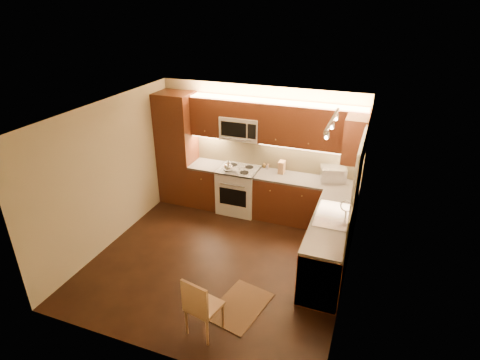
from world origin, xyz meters
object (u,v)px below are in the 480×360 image
at_px(knife_block, 282,167).
at_px(microwave, 241,127).
at_px(kettle, 228,166).
at_px(stove, 239,190).
at_px(soap_bottle, 355,191).
at_px(toaster_oven, 333,174).
at_px(dining_chair, 204,305).
at_px(sink, 334,211).

bearing_deg(knife_block, microwave, 179.95).
height_order(kettle, knife_block, kettle).
xyz_separation_m(stove, kettle, (-0.14, -0.17, 0.57)).
height_order(stove, knife_block, knife_block).
xyz_separation_m(stove, soap_bottle, (2.24, -0.34, 0.53)).
bearing_deg(toaster_oven, dining_chair, -124.34).
relative_size(sink, soap_bottle, 4.99).
bearing_deg(knife_block, kettle, -162.57).
bearing_deg(toaster_oven, microwave, 163.93).
bearing_deg(kettle, knife_block, -0.66).
height_order(microwave, sink, microwave).
bearing_deg(knife_block, toaster_oven, -1.41).
bearing_deg(sink, dining_chair, -122.40).
relative_size(stove, toaster_oven, 2.07).
bearing_deg(soap_bottle, stove, 155.89).
relative_size(soap_bottle, dining_chair, 0.20).
relative_size(sink, toaster_oven, 1.93).
distance_m(stove, kettle, 0.61).
height_order(toaster_oven, dining_chair, toaster_oven).
height_order(stove, dining_chair, stove).
distance_m(sink, dining_chair, 2.45).
xyz_separation_m(kettle, knife_block, (0.97, 0.32, -0.01)).
bearing_deg(stove, dining_chair, -77.08).
bearing_deg(dining_chair, soap_bottle, 73.79).
height_order(kettle, toaster_oven, toaster_oven).
relative_size(kettle, toaster_oven, 0.50).
height_order(stove, kettle, kettle).
xyz_separation_m(microwave, toaster_oven, (1.79, 0.01, -0.69)).
relative_size(microwave, sink, 0.88).
xyz_separation_m(microwave, kettle, (-0.14, -0.31, -0.69)).
height_order(stove, sink, sink).
xyz_separation_m(toaster_oven, knife_block, (-0.97, 0.01, -0.01)).
relative_size(kettle, dining_chair, 0.25).
height_order(knife_block, soap_bottle, knife_block).
bearing_deg(soap_bottle, toaster_oven, 117.60).
bearing_deg(microwave, soap_bottle, -11.85).
bearing_deg(kettle, soap_bottle, -22.91).
bearing_deg(sink, toaster_oven, 99.25).
bearing_deg(stove, toaster_oven, 4.47).
xyz_separation_m(knife_block, soap_bottle, (1.42, -0.48, -0.03)).
distance_m(microwave, knife_block, 1.08).
bearing_deg(stove, sink, -29.36).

